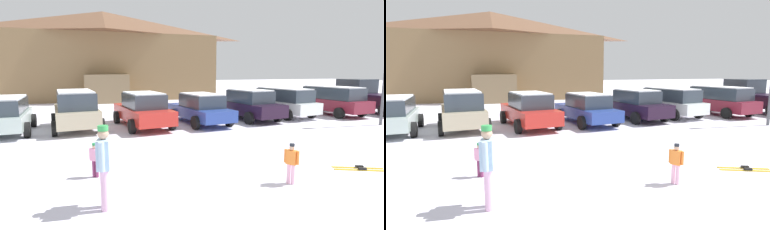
# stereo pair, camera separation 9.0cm
# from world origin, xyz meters

# --- Properties ---
(ski_lodge) EXTENTS (21.71, 11.02, 8.46)m
(ski_lodge) POSITION_xyz_m (-1.41, 28.60, 4.29)
(ski_lodge) COLOR olive
(ski_lodge) RESTS_ON ground
(parked_silver_wagon) EXTENTS (2.33, 4.19, 1.59)m
(parked_silver_wagon) POSITION_xyz_m (-6.97, 11.94, 0.87)
(parked_silver_wagon) COLOR #B3C8C2
(parked_silver_wagon) RESTS_ON ground
(parked_beige_suv) EXTENTS (2.38, 4.34, 1.81)m
(parked_beige_suv) POSITION_xyz_m (-4.05, 11.95, 0.96)
(parked_beige_suv) COLOR tan
(parked_beige_suv) RESTS_ON ground
(parked_red_sedan) EXTENTS (2.47, 4.86, 1.68)m
(parked_red_sedan) POSITION_xyz_m (-1.01, 11.49, 0.85)
(parked_red_sedan) COLOR red
(parked_red_sedan) RESTS_ON ground
(parked_blue_hatchback) EXTENTS (2.37, 4.70, 1.57)m
(parked_blue_hatchback) POSITION_xyz_m (1.92, 11.33, 0.80)
(parked_blue_hatchback) COLOR #274194
(parked_blue_hatchback) RESTS_ON ground
(parked_black_sedan) EXTENTS (2.50, 4.79, 1.69)m
(parked_black_sedan) POSITION_xyz_m (4.96, 11.69, 0.85)
(parked_black_sedan) COLOR black
(parked_black_sedan) RESTS_ON ground
(parked_white_suv) EXTENTS (2.44, 4.55, 1.70)m
(parked_white_suv) POSITION_xyz_m (7.53, 11.93, 0.91)
(parked_white_suv) COLOR white
(parked_white_suv) RESTS_ON ground
(parked_maroon_van) EXTENTS (2.23, 4.71, 1.76)m
(parked_maroon_van) POSITION_xyz_m (10.80, 11.47, 0.94)
(parked_maroon_van) COLOR maroon
(parked_maroon_van) RESTS_ON ground
(pickup_truck) EXTENTS (2.55, 5.89, 2.15)m
(pickup_truck) POSITION_xyz_m (14.02, 11.59, 0.99)
(pickup_truck) COLOR black
(pickup_truck) RESTS_ON ground
(skier_child_in_orange_jacket) EXTENTS (0.24, 0.33, 0.99)m
(skier_child_in_orange_jacket) POSITION_xyz_m (0.83, 2.81, 0.56)
(skier_child_in_orange_jacket) COLOR #EAABC8
(skier_child_in_orange_jacket) RESTS_ON ground
(skier_child_in_pink_snowsuit) EXTENTS (0.26, 0.24, 0.89)m
(skier_child_in_pink_snowsuit) POSITION_xyz_m (-3.55, 4.93, 0.50)
(skier_child_in_pink_snowsuit) COLOR #7D315C
(skier_child_in_pink_snowsuit) RESTS_ON ground
(skier_adult_in_blue_parka) EXTENTS (0.33, 0.61, 1.67)m
(skier_adult_in_blue_parka) POSITION_xyz_m (-3.45, 2.99, 0.94)
(skier_adult_in_blue_parka) COLOR #E0ACD0
(skier_adult_in_blue_parka) RESTS_ON ground
(pair_of_skis) EXTENTS (1.35, 0.87, 0.08)m
(pair_of_skis) POSITION_xyz_m (3.31, 3.01, 0.02)
(pair_of_skis) COLOR gold
(pair_of_skis) RESTS_ON ground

